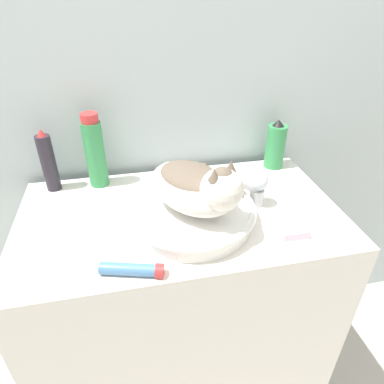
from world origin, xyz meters
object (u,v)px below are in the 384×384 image
Objects in this scene: cream_tube at (133,270)px; spray_bottle_trigger at (275,145)px; faucet at (254,186)px; hairspray_can_black at (48,162)px; soap_bar at (293,232)px; shampoo_bottle_tall at (95,152)px; cat at (196,186)px.

spray_bottle_trigger is at bearing 39.35° from cream_tube.
faucet is 0.92× the size of spray_bottle_trigger.
hairspray_can_black reaches higher than spray_bottle_trigger.
soap_bar is at bearing -105.44° from spray_bottle_trigger.
shampoo_bottle_tall is at bearing 100.70° from cream_tube.
faucet is 0.43m from cream_tube.
soap_bar is at bearing -30.35° from hairspray_can_black.
spray_bottle_trigger is at bearing 0.00° from shampoo_bottle_tall.
hairspray_can_black reaches higher than faucet.
cat is 2.00× the size of spray_bottle_trigger.
cat is at bearing -34.19° from hairspray_can_black.
hairspray_can_black is at bearing -180.00° from spray_bottle_trigger.
shampoo_bottle_tall is 0.15m from hairspray_can_black.
cat is 0.29m from soap_bar.
cat is 2.17× the size of faucet.
faucet is at bearing 109.84° from soap_bar.
faucet is at bearing -26.47° from shampoo_bottle_tall.
cat is 4.83× the size of soap_bar.
spray_bottle_trigger is 0.40m from soap_bar.
cat is at bearing 40.53° from cream_tube.
hairspray_can_black is (-0.14, 0.00, -0.02)m from shampoo_bottle_tall.
cat is at bearing 4.63° from faucet.
hairspray_can_black is at bearing 180.00° from shampoo_bottle_tall.
cat is 0.50m from hairspray_can_black.
cat is 0.20m from faucet.
shampoo_bottle_tall is at bearing -0.00° from hairspray_can_black.
shampoo_bottle_tall is 1.60× the size of cream_tube.
cat reaches higher than spray_bottle_trigger.
cat reaches higher than faucet.
cream_tube is at bearing -172.82° from soap_bar.
faucet is at bearing 29.74° from cream_tube.
faucet reaches higher than cream_tube.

